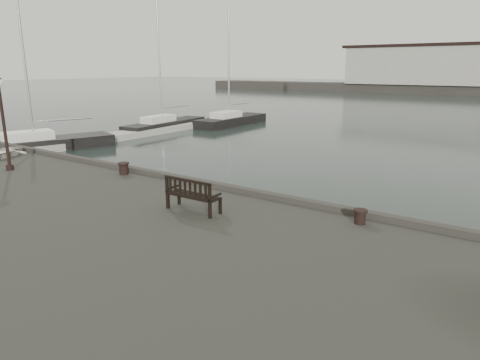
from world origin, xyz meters
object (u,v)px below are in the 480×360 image
(lamp_post, at_px, (2,110))
(bollard_right, at_px, (360,217))
(yacht_d, at_px, (232,122))
(bench, at_px, (193,201))
(yacht_a, at_px, (43,147))
(yacht_b, at_px, (166,127))
(bollard_left, at_px, (124,168))

(lamp_post, bearing_deg, bollard_right, 8.50)
(lamp_post, xyz_separation_m, yacht_d, (-8.10, 26.66, -3.76))
(bench, height_order, yacht_a, yacht_a)
(bench, xyz_separation_m, yacht_b, (-20.49, 19.80, -1.62))
(yacht_a, bearing_deg, lamp_post, -17.77)
(bollard_right, distance_m, yacht_d, 33.00)
(bollard_left, distance_m, yacht_d, 27.55)
(yacht_a, distance_m, yacht_d, 19.08)
(lamp_post, distance_m, yacht_a, 13.83)
(yacht_a, height_order, yacht_b, yacht_a)
(bench, height_order, bollard_left, bench)
(bench, relative_size, yacht_d, 0.14)
(lamp_post, height_order, yacht_d, yacht_d)
(bollard_left, bearing_deg, yacht_a, 159.73)
(bollard_left, height_order, bollard_right, bollard_left)
(bollard_left, bearing_deg, bollard_right, -0.49)
(yacht_a, bearing_deg, bollard_right, 4.94)
(bollard_right, relative_size, yacht_b, 0.03)
(bollard_left, bearing_deg, bench, -19.69)
(yacht_a, xyz_separation_m, yacht_d, (2.70, 18.89, -0.01))
(bench, height_order, lamp_post, lamp_post)
(bollard_right, bearing_deg, bench, -157.88)
(bollard_left, bearing_deg, yacht_d, 117.03)
(bollard_left, relative_size, yacht_d, 0.04)
(lamp_post, bearing_deg, bench, 1.88)
(bollard_left, height_order, yacht_b, yacht_b)
(yacht_b, bearing_deg, yacht_d, 61.19)
(bollard_right, xyz_separation_m, yacht_b, (-24.82, 18.04, -1.51))
(yacht_b, relative_size, yacht_d, 1.09)
(yacht_b, bearing_deg, bollard_left, -54.73)
(bollard_right, relative_size, yacht_a, 0.03)
(yacht_a, height_order, yacht_d, yacht_a)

